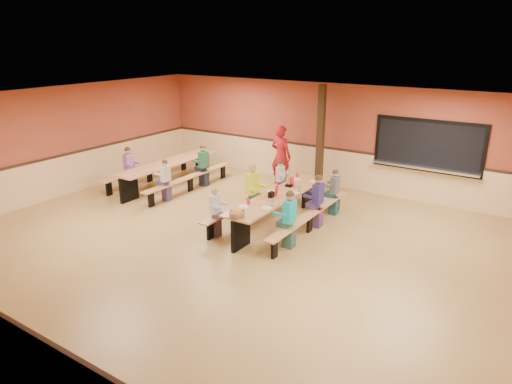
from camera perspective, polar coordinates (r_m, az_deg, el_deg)
The scene contains 23 objects.
ground at distance 9.82m, azimuth -2.51°, elevation -6.70°, with size 12.00×12.00×0.00m, color olive.
room_envelope at distance 9.54m, azimuth -2.57°, elevation -2.96°, with size 12.04×10.04×3.02m.
kitchen_pass_through at distance 12.71m, azimuth 20.66°, elevation 5.15°, with size 2.78×0.28×1.38m.
structural_post at distance 13.06m, azimuth 8.05°, elevation 6.57°, with size 0.18×0.18×3.00m, color black.
cafeteria_table_main at distance 10.71m, azimuth 2.84°, elevation -1.43°, with size 1.91×3.70×0.74m.
cafeteria_table_second at distance 13.72m, azimuth -10.87°, elevation 2.82°, with size 1.91×3.70×0.74m.
seated_child_white_left at distance 10.09m, azimuth -5.11°, elevation -2.53°, with size 0.33×0.27×1.13m, color silver, non-canonical shape.
seated_adult_yellow at distance 11.17m, azimuth -0.49°, elevation 0.19°, with size 0.42×0.35×1.32m, color yellow, non-canonical shape.
seated_child_grey_left at distance 12.30m, azimuth 3.03°, elevation 1.42°, with size 0.32×0.26×1.11m, color silver, non-canonical shape.
seated_child_teal_right at distance 9.53m, azimuth 4.21°, elevation -3.51°, with size 0.38×0.31×1.24m, color #149BA4, non-canonical shape.
seated_child_navy_right at distance 10.63m, azimuth 7.72°, elevation -1.20°, with size 0.38×0.31×1.24m, color navy, non-canonical shape.
seated_child_char_right at distance 11.46m, azimuth 9.77°, elevation -0.07°, with size 0.34×0.27×1.14m, color #45494E, non-canonical shape.
seated_child_purple_sec at distance 13.78m, azimuth -15.55°, elevation 2.88°, with size 0.37×0.31×1.22m, color #8D5791, non-canonical shape.
seated_child_green_sec at distance 13.60m, azimuth -6.56°, elevation 3.31°, with size 0.38×0.31×1.24m, color #286443, non-canonical shape.
seated_child_tan_sec at distance 12.49m, azimuth -11.19°, elevation 1.40°, with size 0.33×0.27×1.13m, color beige, non-canonical shape.
standing_woman at distance 13.44m, azimuth 3.13°, elevation 4.51°, with size 0.67×0.44×1.83m, color #A11219.
punch_pitcher at distance 11.27m, azimuth 4.39°, elevation 1.32°, with size 0.16×0.16×0.22m, color red.
chip_bowl at distance 9.32m, azimuth -2.39°, elevation -2.68°, with size 0.32×0.32×0.15m, color orange, non-canonical shape.
napkin_dispenser at distance 10.45m, azimuth 1.93°, elevation -0.32°, with size 0.10×0.14×0.13m, color black.
condiment_mustard at distance 10.31m, azimuth 0.92°, elevation -0.47°, with size 0.06×0.06×0.17m, color yellow.
condiment_ketchup at distance 10.56m, azimuth 2.54°, elevation 0.00°, with size 0.06×0.06×0.17m, color #B2140F.
table_paddle at distance 11.21m, azimuth 4.21°, elevation 1.37°, with size 0.16×0.16×0.56m.
place_settings at distance 10.62m, azimuth 2.86°, elevation -0.07°, with size 0.65×3.30×0.11m, color beige, non-canonical shape.
Camera 1 is at (5.21, -7.17, 4.23)m, focal length 32.00 mm.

